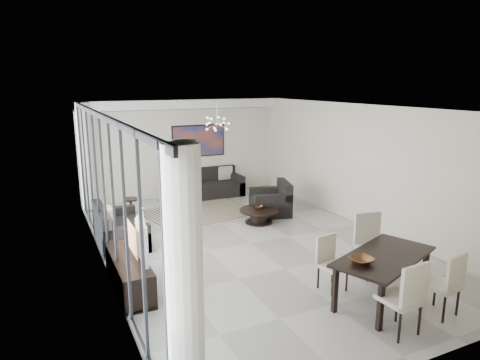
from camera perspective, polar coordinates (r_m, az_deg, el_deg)
room_shell at (r=9.11m, az=3.98°, el=0.56°), size 6.00×9.00×2.90m
window_wall at (r=8.05m, az=-17.08°, el=-1.52°), size 0.37×8.95×2.90m
soffit at (r=12.68m, az=-7.53°, el=9.99°), size 5.98×0.40×0.26m
painting at (r=13.10m, az=-5.53°, el=5.21°), size 1.68×0.04×0.98m
chandelier at (r=11.13m, az=-3.07°, el=7.52°), size 0.66×0.66×0.71m
rug at (r=11.50m, az=-5.48°, el=-4.28°), size 3.08×2.60×0.01m
coffee_table at (r=10.59m, az=2.52°, el=-4.71°), size 0.96×0.96×0.34m
bowl_coffee at (r=10.61m, az=2.54°, el=-3.64°), size 0.28×0.28×0.07m
sofa_main at (r=12.99m, az=-4.79°, el=-0.99°), size 2.28×0.93×0.83m
loveseat at (r=9.58m, az=-15.91°, el=-6.55°), size 0.93×1.66×0.83m
armchair at (r=11.29m, az=4.26°, el=-3.06°), size 1.22×1.26×0.86m
side_table at (r=11.16m, az=-14.35°, el=-3.28°), size 0.39×0.39×0.54m
tv_console at (r=7.54m, az=-14.59°, el=-11.93°), size 0.50×1.78×0.56m
television at (r=7.35m, az=-13.64°, el=-7.39°), size 0.34×1.17×0.67m
dining_table at (r=7.14m, az=18.64°, el=-10.13°), size 2.05×1.52×0.77m
dining_chair_sw at (r=6.34m, az=21.35°, el=-13.96°), size 0.53×0.53×1.08m
dining_chair_se at (r=7.07m, az=26.00°, el=-11.95°), size 0.53×0.53×1.01m
dining_chair_nw at (r=7.40m, az=11.86°, el=-10.22°), size 0.47×0.47×0.91m
dining_chair_ne at (r=8.08m, az=16.95°, el=-7.58°), size 0.60×0.60×1.11m
bowl_dining at (r=6.71m, az=15.91°, el=-10.26°), size 0.35×0.35×0.08m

